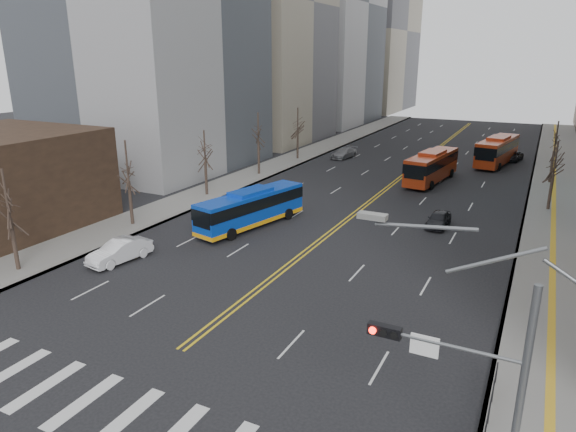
# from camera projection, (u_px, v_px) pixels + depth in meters

# --- Properties ---
(ground) EXTENTS (220.00, 220.00, 0.00)m
(ground) POSITION_uv_depth(u_px,v_px,m) (105.00, 410.00, 21.23)
(ground) COLOR black
(sidewalk_right) EXTENTS (7.00, 130.00, 0.15)m
(sidewalk_right) POSITION_uv_depth(u_px,v_px,m) (565.00, 199.00, 52.13)
(sidewalk_right) COLOR gray
(sidewalk_right) RESTS_ON ground
(sidewalk_left) EXTENTS (5.00, 130.00, 0.15)m
(sidewalk_left) POSITION_uv_depth(u_px,v_px,m) (271.00, 168.00, 66.65)
(sidewalk_left) COLOR gray
(sidewalk_left) RESTS_ON ground
(crosswalk) EXTENTS (26.70, 4.00, 0.01)m
(crosswalk) POSITION_uv_depth(u_px,v_px,m) (105.00, 409.00, 21.22)
(crosswalk) COLOR silver
(crosswalk) RESTS_ON ground
(centerline) EXTENTS (0.55, 100.00, 0.01)m
(centerline) POSITION_uv_depth(u_px,v_px,m) (416.00, 166.00, 68.16)
(centerline) COLOR gold
(centerline) RESTS_ON ground
(signal_mast) EXTENTS (5.37, 0.37, 9.39)m
(signal_mast) POSITION_uv_depth(u_px,v_px,m) (472.00, 370.00, 15.60)
(signal_mast) COLOR slate
(signal_mast) RESTS_ON ground
(pedestrian_railing) EXTENTS (0.06, 6.06, 1.02)m
(pedestrian_railing) POSITION_uv_depth(u_px,v_px,m) (489.00, 409.00, 19.99)
(pedestrian_railing) COLOR black
(pedestrian_railing) RESTS_ON sidewalk_right
(street_trees) EXTENTS (35.20, 47.20, 7.60)m
(street_trees) POSITION_uv_depth(u_px,v_px,m) (302.00, 149.00, 52.32)
(street_trees) COLOR #33261F
(street_trees) RESTS_ON ground
(blue_bus) EXTENTS (4.84, 11.32, 3.25)m
(blue_bus) POSITION_uv_depth(u_px,v_px,m) (251.00, 207.00, 43.46)
(blue_bus) COLOR #0C3EC2
(blue_bus) RESTS_ON ground
(red_bus_near) EXTENTS (4.03, 11.60, 3.60)m
(red_bus_near) POSITION_uv_depth(u_px,v_px,m) (432.00, 165.00, 58.91)
(red_bus_near) COLOR #B23313
(red_bus_near) RESTS_ON ground
(red_bus_far) EXTENTS (4.59, 12.22, 3.77)m
(red_bus_far) POSITION_uv_depth(u_px,v_px,m) (497.00, 149.00, 68.32)
(red_bus_far) COLOR #B23313
(red_bus_far) RESTS_ON ground
(car_white) EXTENTS (2.40, 4.96, 1.57)m
(car_white) POSITION_uv_depth(u_px,v_px,m) (120.00, 251.00, 36.26)
(car_white) COLOR white
(car_white) RESTS_ON ground
(car_dark_mid) EXTENTS (1.75, 4.01, 1.34)m
(car_dark_mid) POSITION_uv_depth(u_px,v_px,m) (439.00, 219.00, 43.72)
(car_dark_mid) COLOR black
(car_dark_mid) RESTS_ON ground
(car_silver) EXTENTS (2.81, 5.26, 1.45)m
(car_silver) POSITION_uv_depth(u_px,v_px,m) (344.00, 153.00, 73.11)
(car_silver) COLOR gray
(car_silver) RESTS_ON ground
(car_dark_far) EXTENTS (2.95, 4.92, 1.28)m
(car_dark_far) POSITION_uv_depth(u_px,v_px,m) (512.00, 156.00, 71.18)
(car_dark_far) COLOR black
(car_dark_far) RESTS_ON ground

